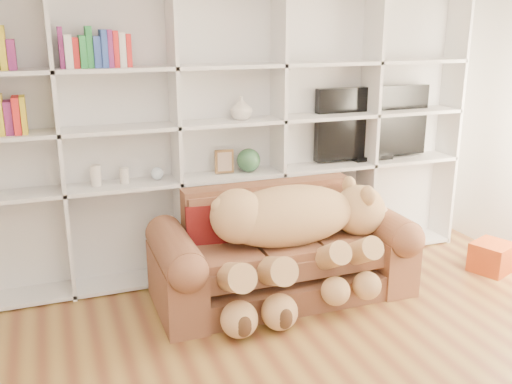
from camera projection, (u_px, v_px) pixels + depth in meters
name	position (u px, v px, depth m)	size (l,w,h in m)	color
wall_back	(221.00, 113.00, 4.81)	(5.00, 0.02, 2.70)	white
bookshelf	(198.00, 122.00, 4.62)	(4.43, 0.35, 2.40)	silver
sofa	(281.00, 256.00, 4.48)	(1.99, 0.86, 0.84)	brown
teddy_bear	(294.00, 230.00, 4.26)	(1.57, 0.84, 0.91)	tan
throw_pillow	(207.00, 227.00, 4.35)	(0.32, 0.11, 0.32)	#53100E
gift_box	(492.00, 257.00, 4.94)	(0.32, 0.30, 0.26)	#AC4117
tv	(372.00, 124.00, 5.19)	(1.13, 0.18, 0.67)	black
picture_frame	(224.00, 161.00, 4.73)	(0.16, 0.03, 0.20)	brown
green_vase	(249.00, 160.00, 4.81)	(0.20, 0.20, 0.20)	#2D5836
figurine_tall	(96.00, 176.00, 4.39)	(0.08, 0.08, 0.16)	beige
figurine_short	(124.00, 176.00, 4.47)	(0.07, 0.07, 0.13)	beige
snow_globe	(157.00, 173.00, 4.56)	(0.10, 0.10, 0.10)	silver
shelf_vase	(241.00, 108.00, 4.66)	(0.18, 0.18, 0.19)	silver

